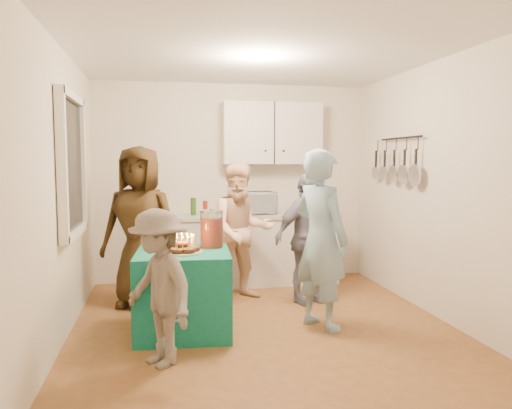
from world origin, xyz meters
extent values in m
plane|color=brown|center=(0.00, 0.00, 0.00)|extent=(4.00, 4.00, 0.00)
plane|color=white|center=(0.00, 0.00, 2.60)|extent=(4.00, 4.00, 0.00)
plane|color=silver|center=(0.00, 2.00, 1.30)|extent=(3.60, 3.60, 0.00)
plane|color=silver|center=(-1.80, 0.00, 1.30)|extent=(4.00, 4.00, 0.00)
plane|color=silver|center=(1.80, 0.00, 1.30)|extent=(4.00, 4.00, 0.00)
cube|color=black|center=(-1.77, 0.30, 1.55)|extent=(0.04, 1.00, 1.20)
cube|color=white|center=(0.20, 1.70, 0.43)|extent=(2.20, 0.58, 0.86)
cube|color=beige|center=(0.20, 1.70, 0.89)|extent=(2.24, 0.62, 0.05)
cube|color=white|center=(0.50, 1.85, 1.95)|extent=(1.30, 0.30, 0.80)
cube|color=black|center=(1.72, 0.70, 1.60)|extent=(0.12, 1.00, 0.60)
imported|color=white|center=(0.25, 1.70, 1.05)|extent=(0.52, 0.37, 0.28)
cube|color=#106F5A|center=(-0.76, -0.02, 0.38)|extent=(0.90, 0.90, 0.76)
cylinder|color=#B8250E|center=(-0.47, 0.16, 0.93)|extent=(0.22, 0.22, 0.34)
imported|color=#93BAD6|center=(0.53, -0.13, 0.85)|extent=(0.65, 0.74, 1.70)
imported|color=brown|center=(-1.18, 0.95, 0.88)|extent=(1.00, 0.82, 1.75)
imported|color=#FFAF85|center=(-0.05, 1.00, 0.79)|extent=(0.82, 0.66, 1.58)
imported|color=#160F34|center=(0.64, 0.72, 0.73)|extent=(0.93, 0.69, 1.46)
imported|color=#63594F|center=(-0.98, -0.74, 0.61)|extent=(0.80, 0.91, 1.23)
camera|label=1|loc=(-0.94, -4.60, 1.59)|focal=35.00mm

